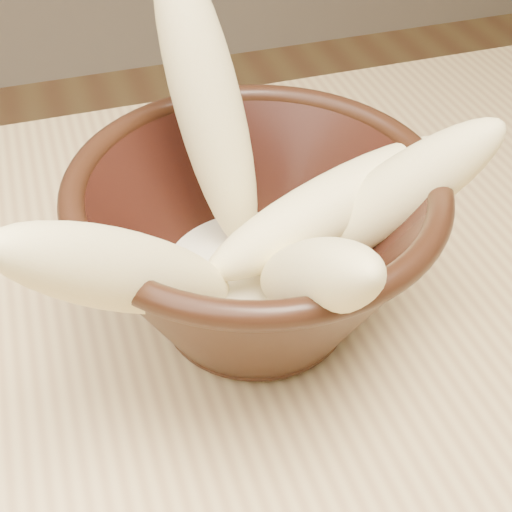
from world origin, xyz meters
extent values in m
cube|color=tan|center=(0.00, 0.00, 0.73)|extent=(1.20, 0.80, 0.04)
cylinder|color=black|center=(0.01, 0.06, 0.76)|extent=(0.10, 0.10, 0.01)
cylinder|color=black|center=(0.01, 0.06, 0.78)|extent=(0.10, 0.10, 0.01)
torus|color=black|center=(0.01, 0.06, 0.87)|extent=(0.24, 0.24, 0.02)
cylinder|color=beige|center=(0.01, 0.06, 0.79)|extent=(0.13, 0.13, 0.02)
ellipsoid|color=#ECD68B|center=(0.00, 0.12, 0.89)|extent=(0.08, 0.12, 0.21)
ellipsoid|color=#ECD68B|center=(-0.07, 0.01, 0.87)|extent=(0.17, 0.13, 0.17)
ellipsoid|color=#ECD68B|center=(0.10, 0.05, 0.85)|extent=(0.15, 0.09, 0.14)
ellipsoid|color=#ECD68B|center=(0.06, 0.06, 0.84)|extent=(0.20, 0.07, 0.09)
ellipsoid|color=#ECD68B|center=(0.02, -0.01, 0.86)|extent=(0.05, 0.15, 0.15)
camera|label=1|loc=(-0.10, -0.27, 1.12)|focal=50.00mm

